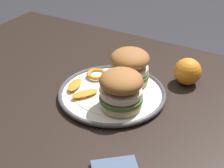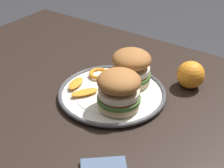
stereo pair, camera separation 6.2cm
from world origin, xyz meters
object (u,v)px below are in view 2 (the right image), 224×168
Objects in this scene: dining_table at (112,130)px; whole_orange at (191,75)px; sandwich_half_right at (119,89)px; dinner_plate at (112,93)px; sandwich_half_left at (131,66)px.

whole_orange is at bearing -125.42° from dining_table.
whole_orange is at bearing -115.11° from sandwich_half_right.
dining_table is 4.56× the size of dinner_plate.
whole_orange is (-0.14, -0.19, 0.14)m from dining_table.
dinner_plate is 3.78× the size of whole_orange.
sandwich_half_right is at bearing 108.09° from sandwich_half_left.
sandwich_half_left and sandwich_half_right have the same top height.
sandwich_half_left reaches higher than dinner_plate.
sandwich_half_left is (-0.02, -0.07, 0.06)m from dinner_plate.
dinner_plate is 0.23m from whole_orange.
sandwich_half_right is (-0.04, 0.02, 0.17)m from dining_table.
dining_table is 0.17m from sandwich_half_right.
sandwich_half_left is 0.93× the size of sandwich_half_right.
sandwich_half_right is 0.24m from whole_orange.
whole_orange reaches higher than dining_table.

